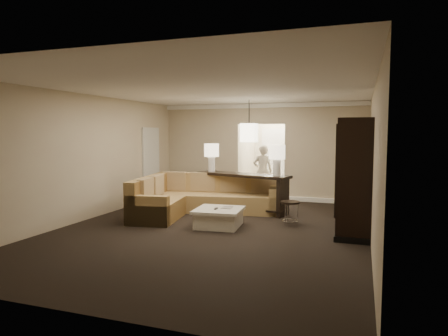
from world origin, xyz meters
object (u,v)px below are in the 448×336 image
at_px(sectional_sofa, 197,198).
at_px(console_table, 242,189).
at_px(armoire, 355,179).
at_px(drink_table, 290,208).
at_px(person, 263,168).
at_px(coffee_table, 219,217).

distance_m(sectional_sofa, console_table, 1.14).
height_order(console_table, armoire, armoire).
xyz_separation_m(armoire, drink_table, (-1.28, 0.34, -0.70)).
relative_size(sectional_sofa, person, 1.86).
height_order(sectional_sofa, drink_table, sectional_sofa).
height_order(drink_table, person, person).
xyz_separation_m(coffee_table, armoire, (2.65, 0.31, 0.86)).
bearing_deg(sectional_sofa, person, 63.06).
xyz_separation_m(console_table, armoire, (2.66, -1.42, 0.50)).
relative_size(sectional_sofa, drink_table, 6.46).
bearing_deg(coffee_table, console_table, 90.27).
relative_size(sectional_sofa, coffee_table, 3.18).
xyz_separation_m(drink_table, person, (-1.42, 3.38, 0.52)).
bearing_deg(drink_table, sectional_sofa, 168.20).
relative_size(coffee_table, armoire, 0.46).
xyz_separation_m(coffee_table, console_table, (-0.01, 1.73, 0.37)).
xyz_separation_m(sectional_sofa, coffee_table, (0.97, -1.13, -0.18)).
bearing_deg(coffee_table, sectional_sofa, 130.44).
bearing_deg(coffee_table, person, 90.70).
bearing_deg(person, drink_table, 96.77).
xyz_separation_m(sectional_sofa, person, (0.92, 2.89, 0.50)).
xyz_separation_m(sectional_sofa, armoire, (3.62, -0.82, 0.68)).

